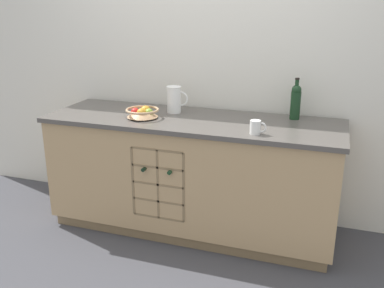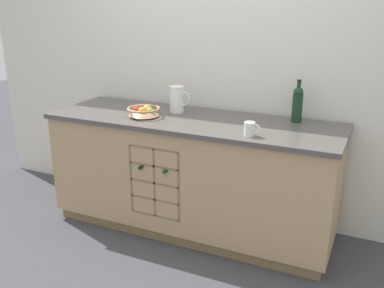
{
  "view_description": "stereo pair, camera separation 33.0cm",
  "coord_description": "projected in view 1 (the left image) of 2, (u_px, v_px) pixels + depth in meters",
  "views": [
    {
      "loc": [
        1.01,
        -2.97,
        1.76
      ],
      "look_at": [
        0.0,
        0.0,
        0.72
      ],
      "focal_mm": 40.0,
      "sensor_mm": 36.0,
      "label": 1
    },
    {
      "loc": [
        1.31,
        -2.85,
        1.76
      ],
      "look_at": [
        0.0,
        0.0,
        0.72
      ],
      "focal_mm": 40.0,
      "sensor_mm": 36.0,
      "label": 2
    }
  ],
  "objects": [
    {
      "name": "standing_wine_bottle",
      "position": [
        296.0,
        101.0,
        3.19
      ],
      "size": [
        0.08,
        0.08,
        0.31
      ],
      "color": "#19381E",
      "rests_on": "kitchen_island"
    },
    {
      "name": "kitchen_island",
      "position": [
        192.0,
        174.0,
        3.39
      ],
      "size": [
        2.26,
        0.74,
        0.92
      ],
      "color": "olive",
      "rests_on": "ground_plane"
    },
    {
      "name": "ceramic_mug",
      "position": [
        256.0,
        127.0,
        2.85
      ],
      "size": [
        0.11,
        0.07,
        0.09
      ],
      "color": "white",
      "rests_on": "kitchen_island"
    },
    {
      "name": "ground_plane",
      "position": [
        192.0,
        226.0,
        3.53
      ],
      "size": [
        14.0,
        14.0,
        0.0
      ],
      "primitive_type": "plane",
      "color": "#424247"
    },
    {
      "name": "fruit_bowl",
      "position": [
        143.0,
        112.0,
        3.26
      ],
      "size": [
        0.26,
        0.26,
        0.08
      ],
      "color": "tan",
      "rests_on": "kitchen_island"
    },
    {
      "name": "white_pitcher",
      "position": [
        174.0,
        99.0,
        3.39
      ],
      "size": [
        0.18,
        0.12,
        0.21
      ],
      "color": "white",
      "rests_on": "kitchen_island"
    },
    {
      "name": "back_wall",
      "position": [
        208.0,
        65.0,
        3.5
      ],
      "size": [
        4.62,
        0.06,
        2.55
      ],
      "primitive_type": "cube",
      "color": "silver",
      "rests_on": "ground_plane"
    }
  ]
}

